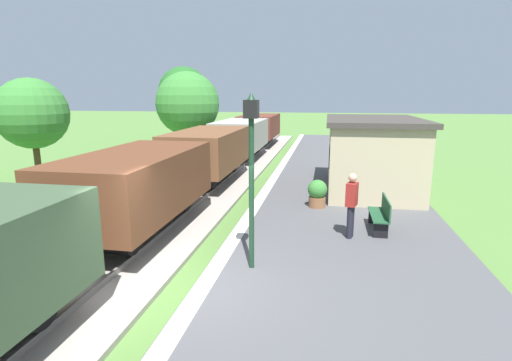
# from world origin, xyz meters

# --- Properties ---
(ground_plane) EXTENTS (160.00, 160.00, 0.00)m
(ground_plane) POSITION_xyz_m (0.00, 0.00, 0.00)
(ground_plane) COLOR #517A38
(platform_slab) EXTENTS (6.00, 60.00, 0.25)m
(platform_slab) POSITION_xyz_m (3.20, 0.00, 0.12)
(platform_slab) COLOR #4C4C4F
(platform_slab) RESTS_ON ground
(platform_edge_stripe) EXTENTS (0.36, 60.00, 0.01)m
(platform_edge_stripe) POSITION_xyz_m (0.40, 0.00, 0.25)
(platform_edge_stripe) COLOR silver
(platform_edge_stripe) RESTS_ON platform_slab
(track_ballast) EXTENTS (3.80, 60.00, 0.12)m
(track_ballast) POSITION_xyz_m (-2.40, 0.00, 0.06)
(track_ballast) COLOR #9E9389
(track_ballast) RESTS_ON ground
(rail_near) EXTENTS (0.07, 60.00, 0.14)m
(rail_near) POSITION_xyz_m (-1.68, 0.00, 0.19)
(rail_near) COLOR slate
(rail_near) RESTS_ON track_ballast
(rail_far) EXTENTS (0.07, 60.00, 0.14)m
(rail_far) POSITION_xyz_m (-3.12, 0.00, 0.19)
(rail_far) COLOR slate
(rail_far) RESTS_ON track_ballast
(freight_train) EXTENTS (2.50, 32.60, 2.12)m
(freight_train) POSITION_xyz_m (-2.40, 9.64, 1.40)
(freight_train) COLOR #384C33
(freight_train) RESTS_ON rail_near
(station_hut) EXTENTS (3.50, 5.80, 2.78)m
(station_hut) POSITION_xyz_m (4.40, 8.99, 1.65)
(station_hut) COLOR tan
(station_hut) RESTS_ON platform_slab
(bench_near_hut) EXTENTS (0.42, 1.50, 0.91)m
(bench_near_hut) POSITION_xyz_m (4.21, 4.02, 0.72)
(bench_near_hut) COLOR #1E4C2D
(bench_near_hut) RESTS_ON platform_slab
(person_waiting) EXTENTS (0.34, 0.43, 1.71)m
(person_waiting) POSITION_xyz_m (3.36, 3.33, 1.18)
(person_waiting) COLOR black
(person_waiting) RESTS_ON platform_slab
(potted_planter) EXTENTS (0.64, 0.64, 0.92)m
(potted_planter) POSITION_xyz_m (2.43, 6.06, 0.72)
(potted_planter) COLOR brown
(potted_planter) RESTS_ON platform_slab
(lamp_post_near) EXTENTS (0.28, 0.28, 3.70)m
(lamp_post_near) POSITION_xyz_m (1.17, 1.08, 2.80)
(lamp_post_near) COLOR #193823
(lamp_post_near) RESTS_ON platform_slab
(tree_trackside_far) EXTENTS (3.08, 3.08, 4.63)m
(tree_trackside_far) POSITION_xyz_m (-10.08, 8.71, 3.08)
(tree_trackside_far) COLOR #4C3823
(tree_trackside_far) RESTS_ON ground
(tree_field_left) EXTENTS (3.96, 3.96, 5.32)m
(tree_field_left) POSITION_xyz_m (-6.00, 17.22, 3.33)
(tree_field_left) COLOR #4C3823
(tree_field_left) RESTS_ON ground
(tree_field_distant) EXTENTS (4.14, 4.14, 6.13)m
(tree_field_distant) POSITION_xyz_m (-9.02, 24.78, 4.06)
(tree_field_distant) COLOR #4C3823
(tree_field_distant) RESTS_ON ground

